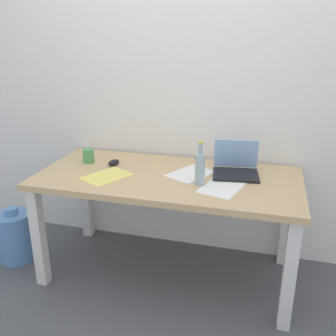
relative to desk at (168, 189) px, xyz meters
name	(u,v)px	position (x,y,z in m)	size (l,w,h in m)	color
ground_plane	(168,271)	(0.00, 0.00, -0.64)	(8.00, 8.00, 0.00)	#515459
back_wall	(185,77)	(0.00, 0.45, 0.66)	(5.20, 0.08, 2.60)	white
desk	(168,189)	(0.00, 0.00, 0.00)	(1.67, 0.79, 0.73)	tan
laptop_right	(236,168)	(0.41, 0.14, 0.14)	(0.32, 0.29, 0.21)	black
beer_bottle	(200,168)	(0.22, -0.09, 0.20)	(0.06, 0.06, 0.27)	#99B7C1
computer_mouse	(114,162)	(-0.42, 0.10, 0.11)	(0.06, 0.10, 0.03)	black
coffee_mug	(88,156)	(-0.61, 0.10, 0.14)	(0.08, 0.08, 0.10)	#4C9E56
paper_sheet_near_back	(191,174)	(0.13, 0.06, 0.10)	(0.21, 0.30, 0.00)	white
paper_sheet_front_right	(222,187)	(0.36, -0.11, 0.10)	(0.21, 0.30, 0.00)	white
paper_sheet_front_left	(107,176)	(-0.37, -0.12, 0.10)	(0.21, 0.30, 0.00)	#F4E06B
water_cooler_jug	(15,236)	(-1.13, -0.13, -0.45)	(0.26, 0.26, 0.41)	#598CC6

